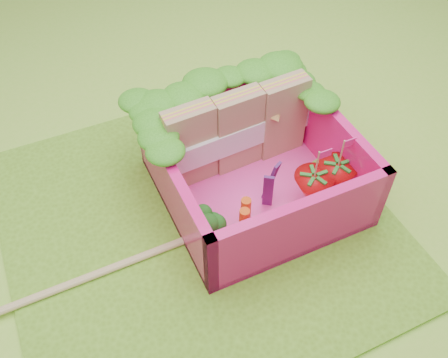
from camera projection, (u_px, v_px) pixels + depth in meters
name	position (u px, v px, depth m)	size (l,w,h in m)	color
ground	(198.00, 223.00, 3.57)	(14.00, 14.00, 0.00)	#97D83D
placemat	(198.00, 221.00, 3.56)	(2.60, 2.60, 0.03)	#659D23
bento_floor	(254.00, 189.00, 3.71)	(1.30, 1.30, 0.05)	#FF41AB
bento_box	(255.00, 166.00, 3.52)	(1.30, 1.30, 0.55)	#EE1472
lettuce_ruffle	(227.00, 91.00, 3.56)	(1.43, 0.83, 0.11)	#2E7E16
sandwich_stack	(238.00, 131.00, 3.63)	(1.18, 0.23, 0.65)	#A77E58
broccoli	(209.00, 226.00, 3.24)	(0.32, 0.32, 0.25)	#62AC53
carrot_sticks	(245.00, 219.00, 3.32)	(0.13, 0.16, 0.29)	#FC5C15
purple_wedges	(270.00, 186.00, 3.45)	(0.14, 0.13, 0.38)	#501959
strawberry_left	(312.00, 190.00, 3.48)	(0.28, 0.28, 0.52)	red
strawberry_right	(335.00, 179.00, 3.55)	(0.28, 0.28, 0.52)	red
snap_peas	(323.00, 178.00, 3.72)	(0.33, 0.44, 0.05)	#6DC73E
chopsticks	(42.00, 295.00, 3.13)	(2.30, 0.08, 0.04)	#DAB777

